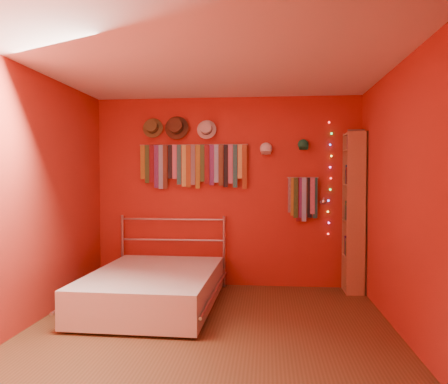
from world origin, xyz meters
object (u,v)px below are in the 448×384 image
(bookshelf, at_px, (357,211))
(bed, at_px, (154,288))
(reading_lamp, at_px, (323,201))
(tie_rack, at_px, (193,164))

(bookshelf, distance_m, bed, 2.65)
(reading_lamp, bearing_deg, bookshelf, 1.46)
(reading_lamp, xyz_separation_m, bookshelf, (0.42, 0.01, -0.12))
(reading_lamp, distance_m, bed, 2.32)
(tie_rack, height_order, reading_lamp, tie_rack)
(bookshelf, height_order, bed, bookshelf)
(reading_lamp, xyz_separation_m, bed, (-1.95, -0.85, -0.92))
(bookshelf, bearing_deg, reading_lamp, -178.54)
(tie_rack, xyz_separation_m, bookshelf, (2.10, -0.15, -0.60))
(tie_rack, height_order, bookshelf, bookshelf)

